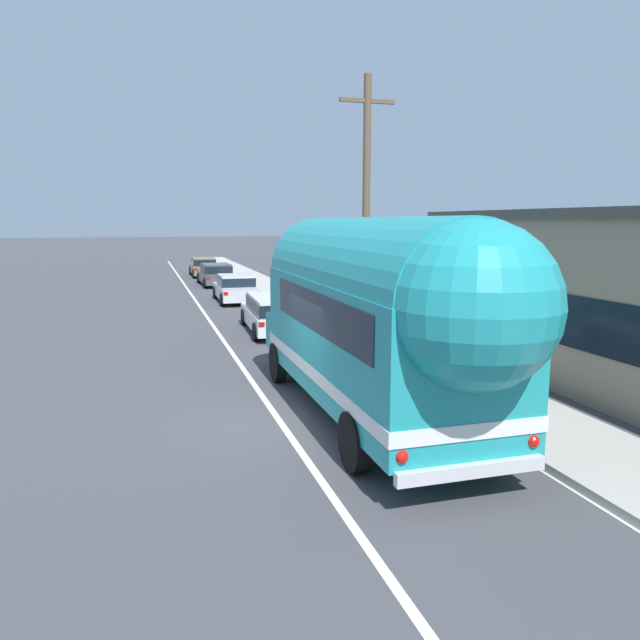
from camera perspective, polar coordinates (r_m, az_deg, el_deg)
ground_plane at (r=12.43m, az=-3.78°, el=-9.64°), size 300.00×300.00×0.00m
lane_markings at (r=24.19m, az=-6.21°, el=-0.30°), size 3.74×80.00×0.01m
sidewalk_slab at (r=23.04m, az=2.37°, el=-0.56°), size 2.37×90.00×0.15m
utility_pole at (r=19.41m, az=4.40°, el=10.46°), size 1.80×0.24×8.50m
painted_bus at (r=11.71m, az=5.55°, el=0.77°), size 2.61×10.33×4.12m
car_lead at (r=21.97m, az=-4.30°, el=0.84°), size 2.15×4.80×1.37m
car_second at (r=30.72m, az=-7.99°, el=3.10°), size 1.96×4.53×1.37m
car_third at (r=38.86m, az=-9.83°, el=4.36°), size 2.10×4.76×1.37m
car_fourth at (r=45.50m, az=-10.98°, el=5.03°), size 1.90×4.70×1.37m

